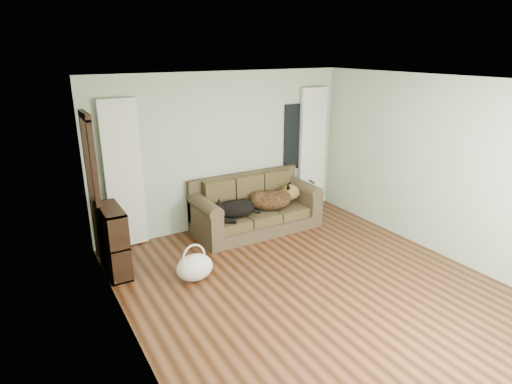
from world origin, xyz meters
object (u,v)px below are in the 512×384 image
dog_black_lab (233,209)px  dog_shepherd (272,200)px  sofa (256,204)px  tote_bag (195,269)px  bookshelf (113,239)px

dog_black_lab → dog_shepherd: 0.77m
sofa → dog_shepherd: (0.28, -0.05, 0.04)m
tote_bag → bookshelf: bookshelf is taller
tote_bag → bookshelf: 1.19m
dog_shepherd → tote_bag: (-1.84, -0.99, -0.33)m
dog_shepherd → dog_black_lab: bearing=27.6°
dog_shepherd → sofa: bearing=15.0°
tote_bag → dog_shepherd: bearing=28.2°
bookshelf → sofa: bearing=11.2°
tote_bag → bookshelf: bearing=139.1°
dog_shepherd → bookshelf: size_ratio=0.81×
dog_black_lab → bookshelf: bearing=-162.3°
sofa → bookshelf: (-2.42, -0.29, 0.05)m
sofa → bookshelf: bookshelf is taller
sofa → bookshelf: 2.43m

